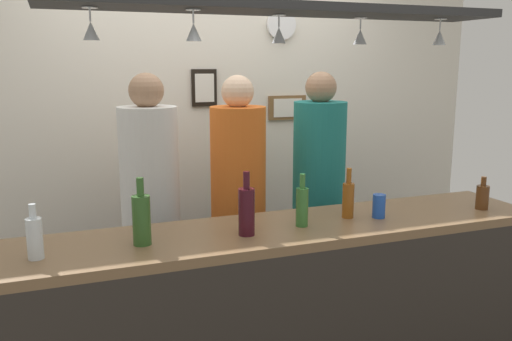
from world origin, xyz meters
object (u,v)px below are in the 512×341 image
(bottle_wine_dark_red, at_px, (247,210))
(bottle_beer_amber_tall, at_px, (348,199))
(person_right_teal_shirt, at_px, (319,176))
(drink_can, at_px, (379,206))
(bottle_beer_green_import, at_px, (302,205))
(picture_frame_lower_pair, at_px, (287,108))
(person_left_white_patterned_shirt, at_px, (150,190))
(wall_clock, at_px, (281,24))
(bottle_beer_brown_stubby, at_px, (482,196))
(person_middle_orange_shirt, at_px, (238,184))
(picture_frame_crest, at_px, (204,88))
(bottle_champagne_green, at_px, (141,218))
(bottle_soda_clear, at_px, (35,237))

(bottle_wine_dark_red, distance_m, bottle_beer_amber_tall, 0.59)
(person_right_teal_shirt, xyz_separation_m, drink_can, (-0.06, -0.79, 0.00))
(bottle_beer_green_import, xyz_separation_m, picture_frame_lower_pair, (0.55, 1.43, 0.35))
(person_left_white_patterned_shirt, xyz_separation_m, picture_frame_lower_pair, (1.15, 0.65, 0.39))
(bottle_beer_green_import, relative_size, bottle_wine_dark_red, 0.87)
(bottle_beer_amber_tall, xyz_separation_m, wall_clock, (0.21, 1.38, 0.96))
(drink_can, bearing_deg, picture_frame_lower_pair, 85.24)
(person_left_white_patterned_shirt, xyz_separation_m, person_right_teal_shirt, (1.10, 0.00, 0.00))
(picture_frame_lower_pair, bearing_deg, bottle_beer_green_import, -111.12)
(bottle_beer_brown_stubby, bearing_deg, drink_can, 174.73)
(person_middle_orange_shirt, height_order, picture_frame_crest, picture_frame_crest)
(bottle_champagne_green, relative_size, picture_frame_lower_pair, 1.00)
(bottle_beer_green_import, height_order, wall_clock, wall_clock)
(picture_frame_crest, bearing_deg, wall_clock, -0.61)
(bottle_wine_dark_red, relative_size, bottle_beer_brown_stubby, 1.67)
(bottle_wine_dark_red, bearing_deg, person_right_teal_shirt, 45.93)
(bottle_beer_amber_tall, distance_m, drink_can, 0.16)
(bottle_wine_dark_red, bearing_deg, bottle_beer_brown_stubby, -1.24)
(person_middle_orange_shirt, xyz_separation_m, person_right_teal_shirt, (0.56, 0.00, 0.01))
(person_left_white_patterned_shirt, height_order, bottle_beer_brown_stubby, person_left_white_patterned_shirt)
(picture_frame_lower_pair, distance_m, wall_clock, 0.61)
(bottle_beer_green_import, distance_m, bottle_soda_clear, 1.21)
(person_left_white_patterned_shirt, height_order, bottle_champagne_green, person_left_white_patterned_shirt)
(person_left_white_patterned_shirt, bearing_deg, wall_clock, 30.22)
(drink_can, bearing_deg, picture_frame_crest, 109.95)
(person_right_teal_shirt, bearing_deg, bottle_beer_brown_stubby, -56.88)
(bottle_champagne_green, relative_size, bottle_beer_amber_tall, 1.15)
(picture_frame_crest, bearing_deg, bottle_wine_dark_red, -98.13)
(bottle_beer_amber_tall, relative_size, wall_clock, 1.18)
(person_right_teal_shirt, xyz_separation_m, bottle_beer_brown_stubby, (0.56, -0.85, 0.01))
(person_left_white_patterned_shirt, relative_size, bottle_beer_green_import, 6.52)
(bottle_beer_green_import, distance_m, bottle_beer_brown_stubby, 1.05)
(bottle_beer_green_import, xyz_separation_m, bottle_soda_clear, (-1.21, -0.02, -0.01))
(person_left_white_patterned_shirt, bearing_deg, bottle_soda_clear, -126.68)
(bottle_beer_green_import, bearing_deg, person_middle_orange_shirt, 94.26)
(bottle_soda_clear, bearing_deg, person_left_white_patterned_shirt, 53.32)
(bottle_champagne_green, distance_m, bottle_beer_amber_tall, 1.06)
(bottle_beer_green_import, bearing_deg, person_right_teal_shirt, 57.74)
(person_left_white_patterned_shirt, xyz_separation_m, bottle_beer_amber_tall, (0.89, -0.74, 0.04))
(bottle_beer_brown_stubby, height_order, wall_clock, wall_clock)
(person_middle_orange_shirt, height_order, bottle_beer_green_import, person_middle_orange_shirt)
(person_left_white_patterned_shirt, relative_size, wall_clock, 7.70)
(person_right_teal_shirt, distance_m, bottle_champagne_green, 1.49)
(bottle_beer_green_import, bearing_deg, bottle_champagne_green, 179.99)
(bottle_champagne_green, bearing_deg, bottle_wine_dark_red, -4.33)
(bottle_soda_clear, bearing_deg, drink_can, 0.57)
(person_middle_orange_shirt, distance_m, bottle_soda_clear, 1.41)
(bottle_soda_clear, relative_size, picture_frame_lower_pair, 0.77)
(bottle_beer_amber_tall, xyz_separation_m, bottle_soda_clear, (-1.49, -0.07, -0.01))
(picture_frame_lower_pair, xyz_separation_m, picture_frame_crest, (-0.64, 0.00, 0.16))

